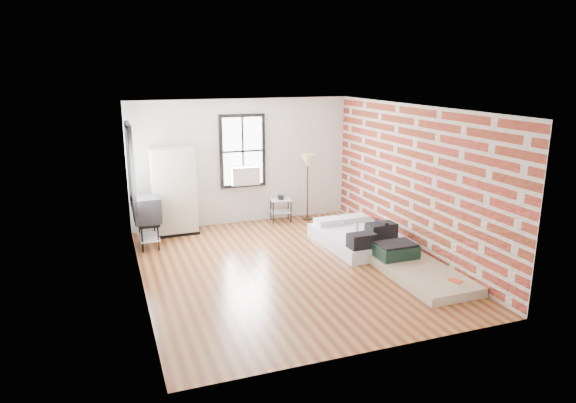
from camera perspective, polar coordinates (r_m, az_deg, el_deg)
name	(u,v)px	position (r m, az deg, el deg)	size (l,w,h in m)	color
ground	(288,267)	(9.22, 0.03, -7.30)	(6.00, 6.00, 0.00)	#562716
room_shell	(293,167)	(9.14, 0.61, 3.86)	(5.02, 6.02, 2.80)	silver
mattress_main	(360,237)	(10.36, 7.99, -3.95)	(1.49, 1.98, 0.62)	white
mattress_bare	(416,269)	(9.09, 14.08, -7.24)	(1.02, 1.94, 0.42)	tan
wardrobe	(174,192)	(11.06, -12.58, 1.08)	(0.95, 0.56, 1.85)	black
side_table	(281,204)	(11.79, -0.81, -0.27)	(0.52, 0.44, 0.62)	black
floor_lamp	(308,164)	(11.74, 2.21, 4.13)	(0.33, 0.33, 1.54)	black
tv_stand	(147,211)	(10.40, -15.36, -1.06)	(0.52, 0.72, 1.02)	black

